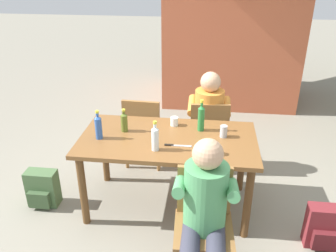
{
  "coord_description": "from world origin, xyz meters",
  "views": [
    {
      "loc": [
        0.35,
        -2.86,
        2.3
      ],
      "look_at": [
        0.0,
        0.0,
        0.89
      ],
      "focal_mm": 37.7,
      "sensor_mm": 36.0,
      "label": 1
    }
  ],
  "objects_px": {
    "person_in_white_shirt": "(205,209)",
    "brick_kiosk": "(233,12)",
    "bottle_blue": "(98,127)",
    "backpack_by_far_side": "(323,228)",
    "person_in_plaid_shirt": "(209,114)",
    "table_knife": "(176,145)",
    "backpack_by_near_side": "(42,189)",
    "dining_table": "(168,147)",
    "bottle_clear": "(155,138)",
    "cup_white": "(174,121)",
    "bottle_olive": "(124,122)",
    "chair_far_right": "(208,131)",
    "chair_near_right": "(204,218)",
    "bottle_green": "(201,117)",
    "cup_glass": "(214,149)",
    "chair_far_left": "(144,128)",
    "cup_steel": "(224,131)"
  },
  "relations": [
    {
      "from": "dining_table",
      "to": "table_knife",
      "type": "distance_m",
      "value": 0.2
    },
    {
      "from": "bottle_green",
      "to": "table_knife",
      "type": "xyz_separation_m",
      "value": [
        -0.21,
        -0.34,
        -0.13
      ]
    },
    {
      "from": "dining_table",
      "to": "table_knife",
      "type": "bearing_deg",
      "value": -59.15
    },
    {
      "from": "bottle_olive",
      "to": "cup_glass",
      "type": "bearing_deg",
      "value": -21.65
    },
    {
      "from": "person_in_plaid_shirt",
      "to": "backpack_by_far_side",
      "type": "bearing_deg",
      "value": -50.43
    },
    {
      "from": "table_knife",
      "to": "person_in_white_shirt",
      "type": "bearing_deg",
      "value": -68.09
    },
    {
      "from": "dining_table",
      "to": "brick_kiosk",
      "type": "relative_size",
      "value": 0.59
    },
    {
      "from": "chair_near_right",
      "to": "bottle_olive",
      "type": "relative_size",
      "value": 3.81
    },
    {
      "from": "bottle_clear",
      "to": "brick_kiosk",
      "type": "relative_size",
      "value": 0.1
    },
    {
      "from": "bottle_olive",
      "to": "chair_near_right",
      "type": "bearing_deg",
      "value": -45.96
    },
    {
      "from": "bottle_clear",
      "to": "bottle_blue",
      "type": "xyz_separation_m",
      "value": [
        -0.54,
        0.15,
        0.0
      ]
    },
    {
      "from": "cup_glass",
      "to": "chair_near_right",
      "type": "bearing_deg",
      "value": -96.57
    },
    {
      "from": "dining_table",
      "to": "cup_white",
      "type": "distance_m",
      "value": 0.3
    },
    {
      "from": "chair_near_right",
      "to": "cup_steel",
      "type": "distance_m",
      "value": 0.89
    },
    {
      "from": "chair_near_right",
      "to": "bottle_clear",
      "type": "distance_m",
      "value": 0.78
    },
    {
      "from": "dining_table",
      "to": "cup_glass",
      "type": "xyz_separation_m",
      "value": [
        0.42,
        -0.25,
        0.14
      ]
    },
    {
      "from": "chair_near_right",
      "to": "cup_glass",
      "type": "relative_size",
      "value": 9.31
    },
    {
      "from": "person_in_plaid_shirt",
      "to": "bottle_blue",
      "type": "xyz_separation_m",
      "value": [
        -0.99,
        -0.93,
        0.24
      ]
    },
    {
      "from": "bottle_olive",
      "to": "chair_far_right",
      "type": "bearing_deg",
      "value": 38.89
    },
    {
      "from": "bottle_green",
      "to": "cup_glass",
      "type": "bearing_deg",
      "value": -74.21
    },
    {
      "from": "bottle_clear",
      "to": "table_knife",
      "type": "distance_m",
      "value": 0.22
    },
    {
      "from": "person_in_plaid_shirt",
      "to": "person_in_white_shirt",
      "type": "bearing_deg",
      "value": -90.0
    },
    {
      "from": "chair_far_right",
      "to": "chair_far_left",
      "type": "relative_size",
      "value": 1.0
    },
    {
      "from": "chair_far_left",
      "to": "bottle_green",
      "type": "xyz_separation_m",
      "value": [
        0.67,
        -0.54,
        0.42
      ]
    },
    {
      "from": "bottle_blue",
      "to": "cup_white",
      "type": "relative_size",
      "value": 3.2
    },
    {
      "from": "person_in_white_shirt",
      "to": "cup_white",
      "type": "relative_size",
      "value": 13.56
    },
    {
      "from": "chair_near_right",
      "to": "cup_white",
      "type": "xyz_separation_m",
      "value": [
        -0.33,
        1.0,
        0.33
      ]
    },
    {
      "from": "person_in_white_shirt",
      "to": "cup_glass",
      "type": "height_order",
      "value": "person_in_white_shirt"
    },
    {
      "from": "bottle_olive",
      "to": "backpack_by_far_side",
      "type": "bearing_deg",
      "value": -14.73
    },
    {
      "from": "bottle_clear",
      "to": "cup_steel",
      "type": "xyz_separation_m",
      "value": [
        0.59,
        0.32,
        -0.06
      ]
    },
    {
      "from": "chair_near_right",
      "to": "brick_kiosk",
      "type": "relative_size",
      "value": 0.31
    },
    {
      "from": "person_in_white_shirt",
      "to": "backpack_by_near_side",
      "type": "relative_size",
      "value": 3.1
    },
    {
      "from": "cup_white",
      "to": "table_knife",
      "type": "height_order",
      "value": "cup_white"
    },
    {
      "from": "backpack_by_far_side",
      "to": "brick_kiosk",
      "type": "height_order",
      "value": "brick_kiosk"
    },
    {
      "from": "person_in_white_shirt",
      "to": "cup_steel",
      "type": "xyz_separation_m",
      "value": [
        0.14,
        0.92,
        0.17
      ]
    },
    {
      "from": "backpack_by_near_side",
      "to": "backpack_by_far_side",
      "type": "height_order",
      "value": "backpack_by_far_side"
    },
    {
      "from": "table_knife",
      "to": "backpack_by_near_side",
      "type": "xyz_separation_m",
      "value": [
        -1.34,
        0.0,
        -0.59
      ]
    },
    {
      "from": "person_in_white_shirt",
      "to": "cup_white",
      "type": "bearing_deg",
      "value": 106.9
    },
    {
      "from": "chair_far_left",
      "to": "bottle_olive",
      "type": "relative_size",
      "value": 3.81
    },
    {
      "from": "dining_table",
      "to": "chair_near_right",
      "type": "distance_m",
      "value": 0.84
    },
    {
      "from": "person_in_white_shirt",
      "to": "backpack_by_near_side",
      "type": "distance_m",
      "value": 1.83
    },
    {
      "from": "chair_near_right",
      "to": "chair_far_left",
      "type": "relative_size",
      "value": 1.0
    },
    {
      "from": "bottle_blue",
      "to": "backpack_by_far_side",
      "type": "bearing_deg",
      "value": -8.58
    },
    {
      "from": "cup_white",
      "to": "person_in_plaid_shirt",
      "type": "bearing_deg",
      "value": 59.63
    },
    {
      "from": "dining_table",
      "to": "bottle_clear",
      "type": "xyz_separation_m",
      "value": [
        -0.08,
        -0.24,
        0.22
      ]
    },
    {
      "from": "bottle_green",
      "to": "backpack_by_near_side",
      "type": "bearing_deg",
      "value": -167.86
    },
    {
      "from": "person_in_white_shirt",
      "to": "bottle_blue",
      "type": "relative_size",
      "value": 4.24
    },
    {
      "from": "chair_far_right",
      "to": "person_in_plaid_shirt",
      "type": "height_order",
      "value": "person_in_plaid_shirt"
    },
    {
      "from": "backpack_by_near_side",
      "to": "brick_kiosk",
      "type": "height_order",
      "value": "brick_kiosk"
    },
    {
      "from": "person_in_white_shirt",
      "to": "brick_kiosk",
      "type": "distance_m",
      "value": 4.15
    }
  ]
}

